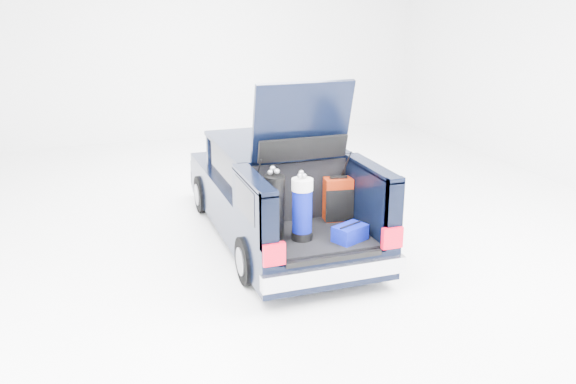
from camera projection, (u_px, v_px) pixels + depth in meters
name	position (u px, v px, depth m)	size (l,w,h in m)	color
ground	(277.00, 237.00, 9.17)	(14.00, 14.00, 0.00)	white
car	(275.00, 192.00, 9.05)	(1.87, 4.65, 2.47)	black
red_suitcase	(338.00, 199.00, 8.07)	(0.40, 0.29, 0.61)	maroon
black_golf_bag	(274.00, 207.00, 7.42)	(0.32, 0.35, 0.91)	black
blue_golf_bag	(302.00, 209.00, 7.39)	(0.28, 0.28, 0.88)	black
blue_duffel	(350.00, 233.00, 7.44)	(0.48, 0.41, 0.21)	#050D80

